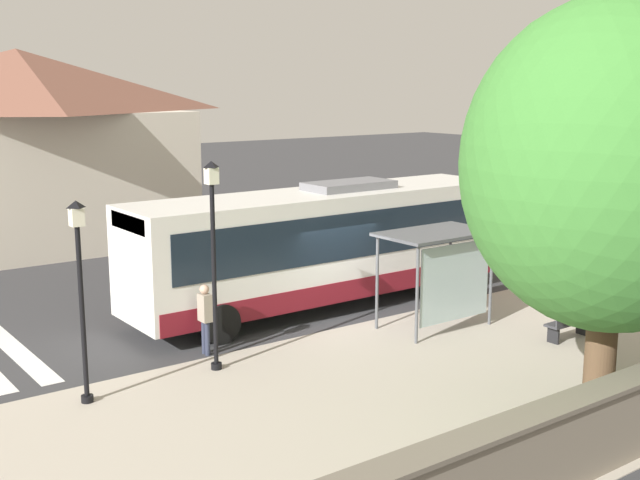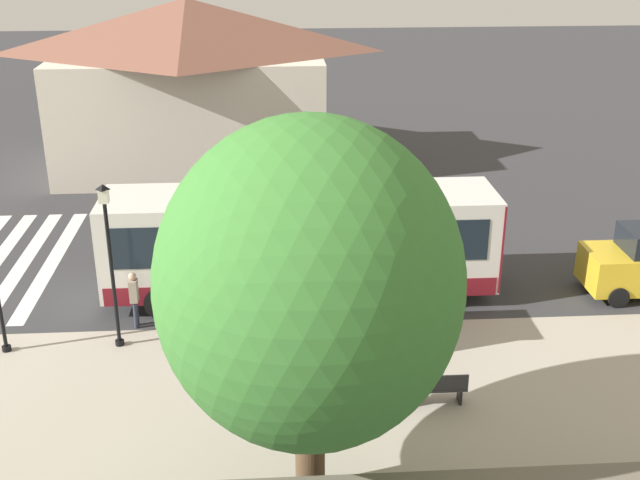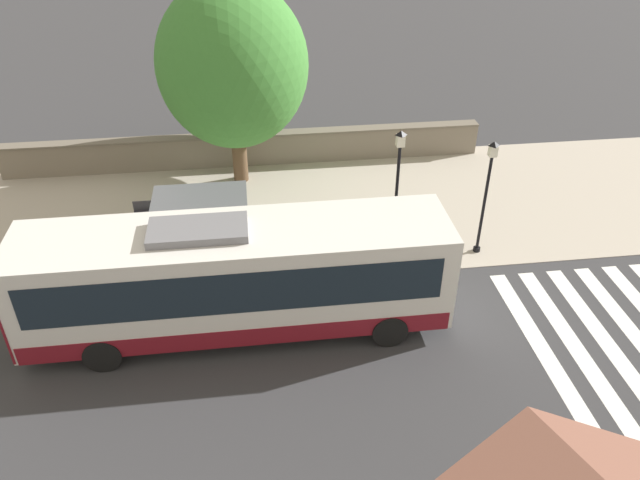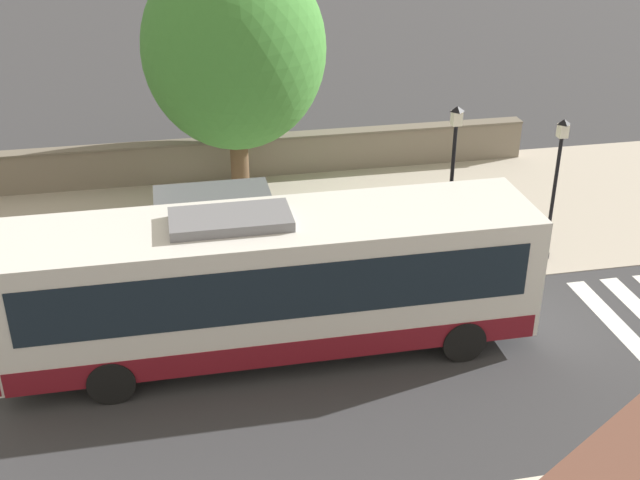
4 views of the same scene
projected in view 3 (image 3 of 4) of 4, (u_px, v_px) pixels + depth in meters
ground_plane at (256, 284)px, 19.65m from camera, size 120.00×120.00×0.00m
sidewalk_plaza at (251, 212)px, 23.37m from camera, size 9.00×44.00×0.02m
stone_wall at (247, 149)px, 26.34m from camera, size 0.60×20.00×1.40m
bus at (236, 277)px, 16.96m from camera, size 2.72×11.61×3.49m
bus_shelter at (201, 206)px, 19.59m from camera, size 1.78×2.91×2.52m
pedestrian at (391, 254)px, 19.34m from camera, size 0.34×0.22×1.68m
bench at (154, 212)px, 22.45m from camera, size 0.40×1.42×0.88m
street_lamp_near at (487, 189)px, 19.86m from camera, size 0.28×0.28×4.05m
street_lamp_far at (397, 188)px, 19.28m from camera, size 0.28×0.28×4.62m
shade_tree at (233, 66)px, 22.91m from camera, size 5.61×5.61×7.84m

